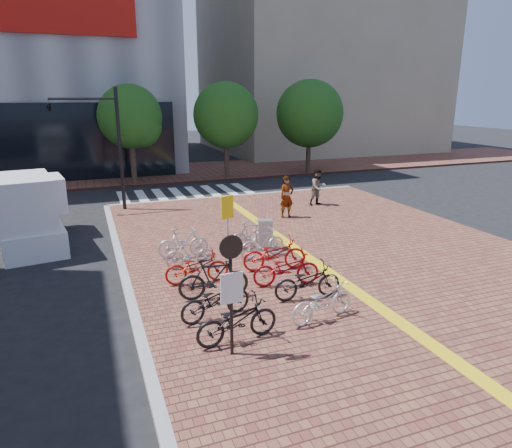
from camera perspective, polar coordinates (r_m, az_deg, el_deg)
name	(u,v)px	position (r m, az deg, el deg)	size (l,w,h in m)	color
ground	(273,289)	(13.48, 2.17, -8.14)	(120.00, 120.00, 0.00)	black
sidewalk	(491,355)	(11.42, 27.31, -14.34)	(14.00, 34.00, 0.15)	brown
tactile_strip	(455,361)	(10.72, 23.62, -15.41)	(0.40, 34.00, 0.01)	yellow
kerb_west	(166,438)	(8.37, -11.17, -24.77)	(0.25, 34.00, 0.15)	gray
kerb_north	(239,196)	(25.19, -2.11, 3.50)	(14.00, 0.25, 0.15)	gray
far_sidewalk	(158,174)	(33.13, -12.11, 6.17)	(70.00, 8.00, 0.15)	brown
building_beige	(316,58)	(49.09, 7.53, 19.90)	(20.00, 18.00, 18.00)	gray
crosswalk	(187,194)	(26.45, -8.65, 3.78)	(7.50, 4.00, 0.01)	silver
street_trees	(242,116)	(30.45, -1.82, 13.30)	(16.20, 4.60, 6.35)	#38281E
bike_0	(237,320)	(10.35, -2.38, -11.93)	(0.68, 1.94, 1.02)	black
bike_1	(216,300)	(11.37, -5.08, -9.41)	(0.65, 1.87, 0.98)	black
bike_2	(214,279)	(12.38, -5.33, -6.80)	(0.54, 1.91, 1.15)	black
bike_3	(197,267)	(13.45, -7.41, -5.38)	(0.65, 1.85, 0.97)	#B1170C
bike_4	(190,254)	(14.60, -8.20, -3.70)	(0.45, 1.60, 0.96)	silver
bike_5	(183,243)	(15.59, -9.10, -2.32)	(0.49, 1.72, 1.03)	silver
bike_6	(322,301)	(11.37, 8.30, -9.51)	(0.65, 1.87, 0.98)	silver
bike_7	(308,281)	(12.43, 6.48, -7.13)	(0.66, 1.89, 0.99)	black
bike_8	(286,268)	(13.20, 3.79, -5.57)	(0.68, 1.95, 1.03)	#A50B12
bike_9	(274,254)	(14.31, 2.32, -3.76)	(0.70, 2.01, 1.05)	red
bike_10	(263,243)	(15.37, 0.83, -2.38)	(0.49, 1.72, 1.03)	#BABBBF
bike_11	(251,234)	(16.39, -0.66, -1.28)	(0.47, 1.65, 0.99)	silver
pedestrian_a	(287,197)	(20.38, 3.87, 3.40)	(0.68, 0.45, 1.87)	gray
pedestrian_b	(318,187)	(22.87, 7.77, 4.59)	(0.88, 0.68, 1.81)	#454C57
utility_box	(265,235)	(16.18, 1.16, -1.34)	(0.50, 0.36, 1.09)	#B1B1B6
yellow_sign	(228,212)	(16.15, -3.56, 1.51)	(0.51, 0.22, 1.92)	#B7B7BC
notice_sign	(231,281)	(9.34, -3.10, -7.16)	(0.50, 0.12, 2.67)	black
traffic_light_pole	(88,127)	(22.31, -20.26, 11.29)	(3.04, 1.17, 5.67)	black
box_truck	(28,212)	(18.86, -26.58, 1.36)	(2.79, 5.02, 2.75)	silver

